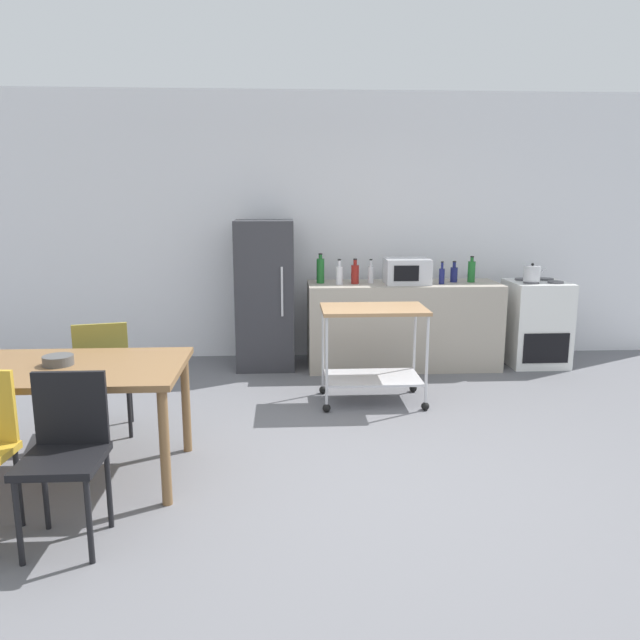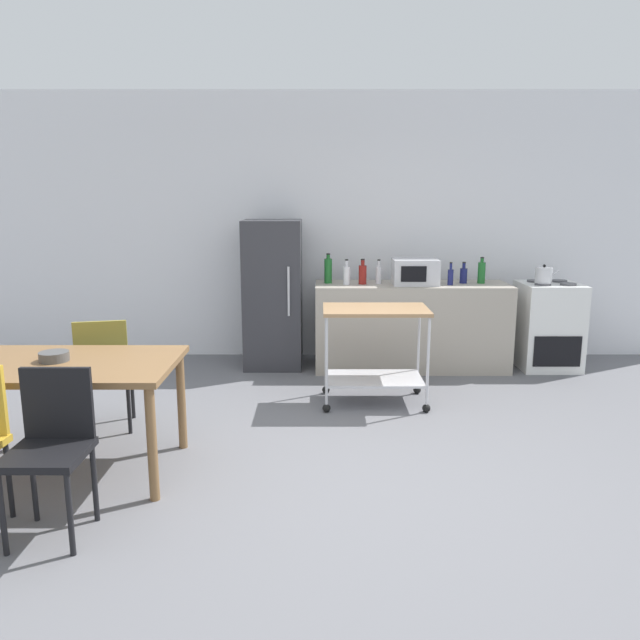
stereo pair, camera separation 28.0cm
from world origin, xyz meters
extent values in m
plane|color=slate|center=(0.00, 0.00, 0.00)|extent=(12.00, 12.00, 0.00)
cube|color=white|center=(0.00, 3.20, 1.45)|extent=(8.40, 0.12, 2.90)
cube|color=#A89E8E|center=(0.90, 2.60, 0.45)|extent=(2.00, 0.64, 0.90)
cube|color=brown|center=(-1.74, 0.10, 0.73)|extent=(1.50, 0.90, 0.04)
cylinder|color=brown|center=(-1.05, -0.29, 0.35)|extent=(0.06, 0.06, 0.71)
cylinder|color=brown|center=(-1.05, 0.49, 0.35)|extent=(0.06, 0.06, 0.71)
cube|color=olive|center=(-1.72, 0.89, 0.47)|extent=(0.48, 0.48, 0.04)
cube|color=olive|center=(-1.68, 0.71, 0.69)|extent=(0.38, 0.11, 0.40)
cylinder|color=black|center=(-1.59, 1.09, 0.23)|extent=(0.03, 0.03, 0.45)
cylinder|color=black|center=(-1.92, 1.01, 0.23)|extent=(0.03, 0.03, 0.45)
cylinder|color=black|center=(-1.51, 0.76, 0.23)|extent=(0.03, 0.03, 0.45)
cylinder|color=black|center=(-1.85, 0.68, 0.23)|extent=(0.03, 0.03, 0.45)
cylinder|color=black|center=(-1.80, -0.49, 0.23)|extent=(0.03, 0.03, 0.45)
cube|color=black|center=(-1.48, -0.70, 0.47)|extent=(0.40, 0.40, 0.04)
cube|color=black|center=(-1.48, -0.52, 0.69)|extent=(0.38, 0.03, 0.40)
cylinder|color=black|center=(-1.65, -0.87, 0.23)|extent=(0.03, 0.03, 0.45)
cylinder|color=black|center=(-1.31, -0.87, 0.23)|extent=(0.03, 0.03, 0.45)
cylinder|color=black|center=(-1.65, -0.53, 0.23)|extent=(0.03, 0.03, 0.45)
cylinder|color=black|center=(-1.31, -0.53, 0.23)|extent=(0.03, 0.03, 0.45)
cube|color=white|center=(2.35, 2.62, 0.45)|extent=(0.60, 0.60, 0.90)
cube|color=black|center=(2.35, 2.32, 0.25)|extent=(0.48, 0.01, 0.32)
cylinder|color=#47474C|center=(2.22, 2.50, 0.91)|extent=(0.16, 0.16, 0.02)
cylinder|color=#47474C|center=(2.48, 2.50, 0.91)|extent=(0.16, 0.16, 0.02)
cylinder|color=#47474C|center=(2.22, 2.74, 0.91)|extent=(0.16, 0.16, 0.02)
cylinder|color=#47474C|center=(2.48, 2.74, 0.91)|extent=(0.16, 0.16, 0.02)
cube|color=#333338|center=(-0.55, 2.70, 0.78)|extent=(0.60, 0.60, 1.55)
cylinder|color=silver|center=(-0.37, 2.39, 0.85)|extent=(0.02, 0.02, 0.50)
cube|color=#A37A51|center=(0.42, 1.47, 0.83)|extent=(0.90, 0.56, 0.03)
cube|color=silver|center=(0.42, 1.47, 0.22)|extent=(0.83, 0.52, 0.02)
cylinder|color=silver|center=(0.00, 1.22, 0.45)|extent=(0.02, 0.02, 0.76)
sphere|color=black|center=(0.00, 1.22, 0.04)|extent=(0.07, 0.07, 0.07)
cylinder|color=silver|center=(0.84, 1.22, 0.45)|extent=(0.02, 0.02, 0.76)
sphere|color=black|center=(0.84, 1.22, 0.04)|extent=(0.07, 0.07, 0.07)
cylinder|color=silver|center=(0.00, 1.72, 0.45)|extent=(0.02, 0.02, 0.76)
sphere|color=black|center=(0.00, 1.72, 0.04)|extent=(0.07, 0.07, 0.07)
cylinder|color=silver|center=(0.84, 1.72, 0.45)|extent=(0.02, 0.02, 0.76)
sphere|color=black|center=(0.84, 1.72, 0.04)|extent=(0.07, 0.07, 0.07)
cylinder|color=#1E6628|center=(0.03, 2.65, 1.03)|extent=(0.08, 0.08, 0.25)
cylinder|color=#1E6628|center=(0.03, 2.65, 1.18)|extent=(0.04, 0.04, 0.04)
cylinder|color=black|center=(0.03, 2.65, 1.20)|extent=(0.04, 0.04, 0.01)
cylinder|color=silver|center=(0.22, 2.54, 0.99)|extent=(0.07, 0.07, 0.19)
cylinder|color=silver|center=(0.22, 2.54, 1.12)|extent=(0.03, 0.03, 0.06)
cylinder|color=black|center=(0.22, 2.54, 1.15)|extent=(0.04, 0.04, 0.01)
cylinder|color=maroon|center=(0.38, 2.58, 1.00)|extent=(0.08, 0.08, 0.19)
cylinder|color=maroon|center=(0.38, 2.58, 1.12)|extent=(0.04, 0.04, 0.05)
cylinder|color=black|center=(0.38, 2.58, 1.15)|extent=(0.04, 0.04, 0.01)
cylinder|color=silver|center=(0.55, 2.61, 0.99)|extent=(0.06, 0.06, 0.17)
cylinder|color=silver|center=(0.55, 2.61, 1.11)|extent=(0.03, 0.03, 0.06)
cylinder|color=black|center=(0.55, 2.61, 1.15)|extent=(0.03, 0.03, 0.01)
cube|color=silver|center=(0.92, 2.54, 1.03)|extent=(0.46, 0.34, 0.26)
cube|color=black|center=(0.88, 2.37, 1.03)|extent=(0.25, 0.01, 0.16)
cylinder|color=navy|center=(1.28, 2.51, 0.98)|extent=(0.06, 0.06, 0.16)
cylinder|color=navy|center=(1.28, 2.51, 1.09)|extent=(0.03, 0.03, 0.06)
cylinder|color=black|center=(1.28, 2.51, 1.13)|extent=(0.03, 0.03, 0.01)
cylinder|color=navy|center=(1.44, 2.64, 0.98)|extent=(0.08, 0.08, 0.15)
cylinder|color=navy|center=(1.44, 2.64, 1.08)|extent=(0.03, 0.03, 0.06)
cylinder|color=black|center=(1.44, 2.64, 1.12)|extent=(0.04, 0.04, 0.01)
cylinder|color=#1E6628|center=(1.62, 2.63, 1.01)|extent=(0.08, 0.08, 0.22)
cylinder|color=#1E6628|center=(1.62, 2.63, 1.14)|extent=(0.04, 0.04, 0.04)
cylinder|color=black|center=(1.62, 2.63, 1.17)|extent=(0.04, 0.04, 0.01)
cylinder|color=#4C4C4C|center=(-1.76, 0.12, 0.78)|extent=(0.19, 0.19, 0.06)
cylinder|color=silver|center=(2.23, 2.52, 1.00)|extent=(0.17, 0.17, 0.16)
sphere|color=black|center=(2.23, 2.52, 1.09)|extent=(0.03, 0.03, 0.03)
cylinder|color=silver|center=(2.34, 2.52, 1.02)|extent=(0.08, 0.02, 0.07)
camera|label=1|loc=(-0.33, -3.68, 1.79)|focal=34.36mm
camera|label=2|loc=(-0.05, -3.69, 1.79)|focal=34.36mm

